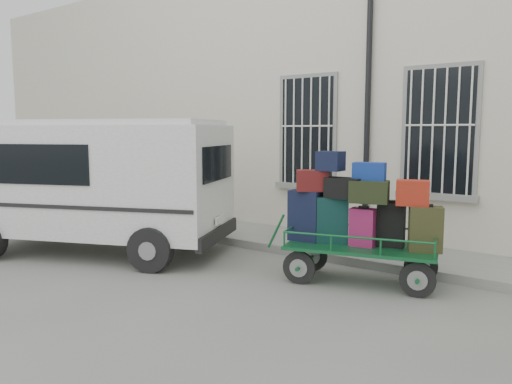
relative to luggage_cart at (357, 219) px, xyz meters
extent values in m
plane|color=slate|center=(-1.84, -0.60, -0.97)|extent=(80.00, 80.00, 0.00)
cube|color=beige|center=(-1.84, 4.90, 2.03)|extent=(24.00, 5.00, 6.00)
cylinder|color=black|center=(-0.89, 2.32, 1.83)|extent=(0.11, 0.11, 5.60)
cube|color=black|center=(-2.24, 2.38, 1.28)|extent=(1.20, 0.08, 2.20)
cube|color=gray|center=(-2.24, 2.36, 0.12)|extent=(1.45, 0.22, 0.12)
cube|color=black|center=(0.46, 2.38, 1.28)|extent=(1.20, 0.08, 2.20)
cube|color=gray|center=(0.46, 2.36, 0.12)|extent=(1.45, 0.22, 0.12)
cube|color=gray|center=(-1.84, 1.60, -0.89)|extent=(24.00, 1.70, 0.15)
cylinder|color=black|center=(-0.65, -0.57, -0.72)|extent=(0.49, 0.18, 0.49)
cylinder|color=gray|center=(-0.65, -0.57, -0.72)|extent=(0.28, 0.15, 0.27)
cylinder|color=black|center=(-0.84, 0.15, -0.72)|extent=(0.49, 0.18, 0.49)
cylinder|color=gray|center=(-0.84, 0.15, -0.72)|extent=(0.28, 0.15, 0.27)
cylinder|color=black|center=(0.98, -0.15, -0.72)|extent=(0.49, 0.18, 0.49)
cylinder|color=gray|center=(0.98, -0.15, -0.72)|extent=(0.28, 0.15, 0.27)
cylinder|color=black|center=(0.79, 0.57, -0.72)|extent=(0.49, 0.18, 0.49)
cylinder|color=gray|center=(0.79, 0.57, -0.72)|extent=(0.28, 0.15, 0.27)
cube|color=#14592D|center=(0.07, 0.00, -0.42)|extent=(2.35, 1.50, 0.05)
cylinder|color=#14592D|center=(-1.22, -0.33, -0.28)|extent=(0.29, 0.11, 0.55)
cube|color=black|center=(-0.78, -0.17, -0.01)|extent=(0.51, 0.32, 0.78)
cube|color=black|center=(-0.78, -0.17, 0.40)|extent=(0.22, 0.18, 0.03)
cube|color=#0D2F27|center=(-0.36, -0.07, -0.05)|extent=(0.53, 0.42, 0.70)
cube|color=black|center=(-0.36, -0.07, 0.32)|extent=(0.21, 0.16, 0.03)
cube|color=maroon|center=(0.09, 0.01, -0.12)|extent=(0.38, 0.26, 0.56)
cube|color=black|center=(0.09, 0.01, 0.18)|extent=(0.17, 0.15, 0.03)
cube|color=black|center=(0.44, 0.22, -0.07)|extent=(0.43, 0.31, 0.66)
cube|color=black|center=(0.44, 0.22, 0.27)|extent=(0.18, 0.15, 0.03)
cube|color=#2D2C16|center=(0.95, 0.20, -0.08)|extent=(0.51, 0.42, 0.64)
cube|color=black|center=(0.95, 0.20, 0.26)|extent=(0.21, 0.17, 0.03)
cube|color=#4C170F|center=(-0.68, -0.15, 0.54)|extent=(0.57, 0.52, 0.32)
cube|color=black|center=(-0.19, -0.06, 0.45)|extent=(0.55, 0.33, 0.30)
cube|color=black|center=(0.19, -0.02, 0.42)|extent=(0.61, 0.45, 0.32)
cube|color=maroon|center=(0.75, 0.19, 0.42)|extent=(0.51, 0.41, 0.36)
cube|color=black|center=(-0.41, -0.09, 0.85)|extent=(0.37, 0.31, 0.29)
cube|color=navy|center=(0.15, 0.06, 0.71)|extent=(0.50, 0.34, 0.26)
cube|color=silver|center=(-4.74, -1.10, 0.42)|extent=(5.18, 3.71, 1.94)
cube|color=silver|center=(-4.74, -1.10, 1.43)|extent=(4.91, 3.47, 0.11)
cube|color=black|center=(-4.94, -2.30, 0.74)|extent=(2.21, 0.94, 0.67)
cube|color=black|center=(-2.53, -0.20, 0.74)|extent=(0.62, 1.41, 0.59)
cube|color=black|center=(-2.54, -0.20, -0.50)|extent=(0.86, 1.89, 0.24)
cube|color=white|center=(-2.50, -0.18, -0.25)|extent=(0.20, 0.43, 0.13)
cylinder|color=black|center=(-6.56, -0.78, -0.60)|extent=(0.77, 0.50, 0.73)
cylinder|color=black|center=(-2.91, -1.43, -0.60)|extent=(0.77, 0.50, 0.73)
cylinder|color=black|center=(-3.67, 0.41, -0.60)|extent=(0.77, 0.50, 0.73)
camera|label=1|loc=(3.06, -6.76, 1.29)|focal=35.00mm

